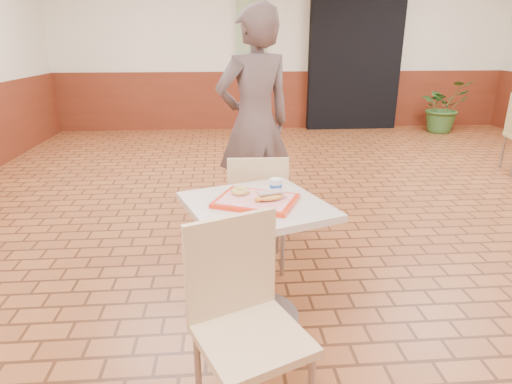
{
  "coord_description": "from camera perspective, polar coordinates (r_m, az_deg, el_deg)",
  "views": [
    {
      "loc": [
        -1.14,
        -2.75,
        1.51
      ],
      "look_at": [
        -0.97,
        -0.67,
        0.77
      ],
      "focal_mm": 30.0,
      "sensor_mm": 36.0,
      "label": 1
    }
  ],
  "objects": [
    {
      "name": "wainscot_band",
      "position": [
        3.14,
        16.95,
        -0.1
      ],
      "size": [
        8.0,
        10.0,
        1.0
      ],
      "color": "#5F2312",
      "rests_on": "ground"
    },
    {
      "name": "customer",
      "position": [
        3.43,
        -0.18,
        9.08
      ],
      "size": [
        0.76,
        0.64,
        1.77
      ],
      "primitive_type": "imported",
      "rotation": [
        0.0,
        0.0,
        3.53
      ],
      "color": "brown",
      "rests_on": "ground"
    },
    {
      "name": "serving_tray",
      "position": [
        2.22,
        -0.0,
        -1.16
      ],
      "size": [
        0.4,
        0.31,
        0.02
      ],
      "rotation": [
        0.0,
        0.0,
        -0.42
      ],
      "color": "red",
      "rests_on": "main_table"
    },
    {
      "name": "potted_plant",
      "position": [
        8.16,
        23.69,
        10.42
      ],
      "size": [
        0.93,
        0.85,
        0.89
      ],
      "primitive_type": "imported",
      "rotation": [
        0.0,
        0.0,
        0.22
      ],
      "color": "#315823",
      "rests_on": "ground"
    },
    {
      "name": "room_shell",
      "position": [
        2.97,
        18.93,
        18.36
      ],
      "size": [
        8.01,
        10.01,
        3.01
      ],
      "color": "brown",
      "rests_on": "ground"
    },
    {
      "name": "chair_main_front",
      "position": [
        1.78,
        -1.67,
        -15.85
      ],
      "size": [
        0.52,
        0.52,
        0.86
      ],
      "rotation": [
        0.0,
        0.0,
        0.41
      ],
      "color": "tan",
      "rests_on": "ground"
    },
    {
      "name": "paper_cup",
      "position": [
        2.28,
        2.65,
        0.78
      ],
      "size": [
        0.07,
        0.07,
        0.08
      ],
      "rotation": [
        0.0,
        0.0,
        -0.15
      ],
      "color": "silver",
      "rests_on": "serving_tray"
    },
    {
      "name": "ring_donut",
      "position": [
        2.28,
        -2.14,
        0.12
      ],
      "size": [
        0.1,
        0.1,
        0.03
      ],
      "primitive_type": "torus",
      "rotation": [
        0.0,
        0.0,
        -0.06
      ],
      "color": "gold",
      "rests_on": "serving_tray"
    },
    {
      "name": "corridor_doorway",
      "position": [
        7.99,
        12.95,
        16.11
      ],
      "size": [
        1.6,
        0.22,
        2.2
      ],
      "primitive_type": "cube",
      "color": "black",
      "rests_on": "ground"
    },
    {
      "name": "chair_main_back",
      "position": [
        2.85,
        0.16,
        -2.06
      ],
      "size": [
        0.39,
        0.39,
        0.83
      ],
      "rotation": [
        0.0,
        0.0,
        3.11
      ],
      "color": "#D2B17E",
      "rests_on": "ground"
    },
    {
      "name": "promo_poster",
      "position": [
        7.71,
        -0.63,
        20.19
      ],
      "size": [
        0.5,
        0.03,
        1.2
      ],
      "primitive_type": "cube",
      "color": "gray",
      "rests_on": "wainscot_band"
    },
    {
      "name": "long_john_donut",
      "position": [
        2.19,
        1.82,
        -0.56
      ],
      "size": [
        0.17,
        0.12,
        0.05
      ],
      "rotation": [
        0.0,
        0.0,
        0.3
      ],
      "color": "gold",
      "rests_on": "serving_tray"
    },
    {
      "name": "main_table",
      "position": [
        2.32,
        -0.0,
        -6.82
      ],
      "size": [
        0.67,
        0.67,
        0.71
      ],
      "rotation": [
        0.0,
        0.0,
        0.35
      ],
      "color": "beige",
      "rests_on": "ground"
    }
  ]
}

